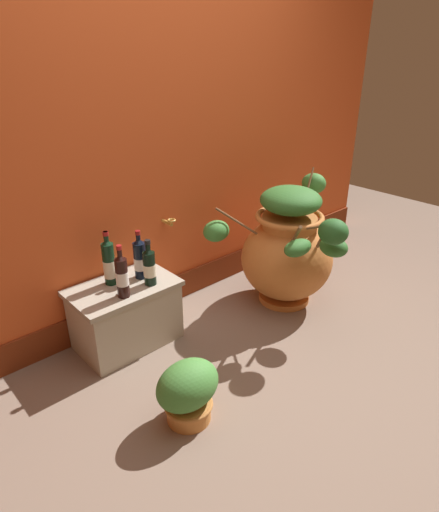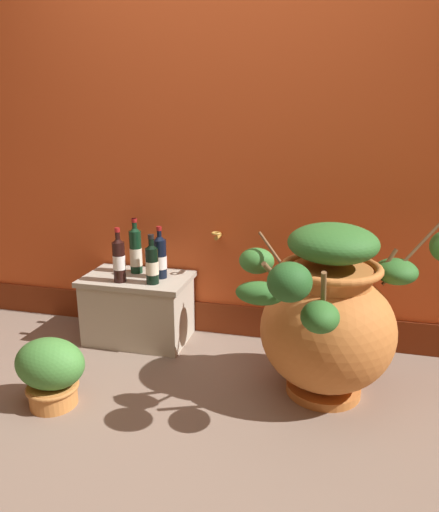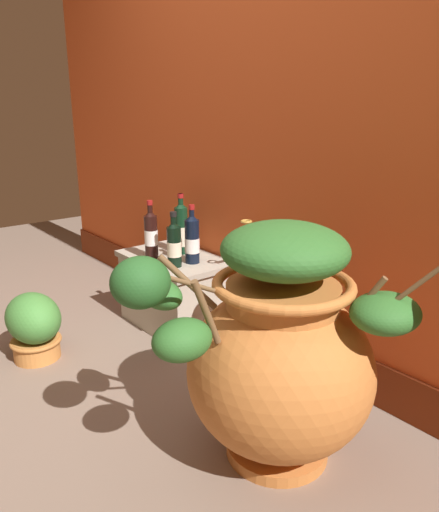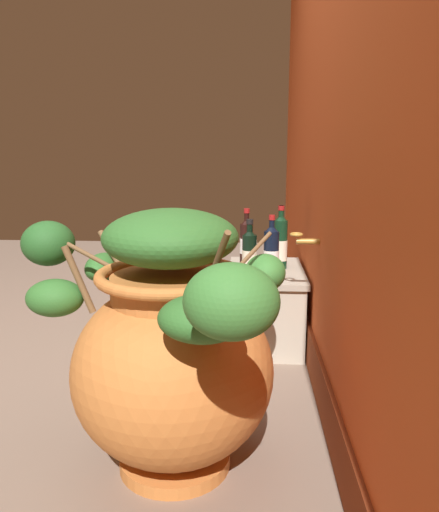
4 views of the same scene
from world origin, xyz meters
name	(u,v)px [view 1 (image 1 of 4)]	position (x,y,z in m)	size (l,w,h in m)	color
ground_plane	(291,375)	(0.00, 0.00, 0.00)	(7.00, 7.00, 0.00)	#7A6656
back_wall	(154,116)	(0.00, 1.20, 1.29)	(4.40, 0.33, 2.60)	#D15123
terracotta_urn	(288,248)	(0.61, 0.56, 0.41)	(1.10, 0.90, 0.86)	#C17033
stone_ledge	(126,313)	(-0.51, 0.89, 0.22)	(0.63, 0.39, 0.40)	#B2A893
wine_bottle_left	(122,275)	(-0.56, 0.78, 0.54)	(0.07, 0.07, 0.32)	black
wine_bottle_middle	(109,262)	(-0.54, 0.96, 0.54)	(0.07, 0.07, 0.33)	black
wine_bottle_right	(140,258)	(-0.37, 0.91, 0.53)	(0.08, 0.08, 0.31)	black
wine_bottle_back	(149,265)	(-0.37, 0.80, 0.52)	(0.07, 0.07, 0.28)	black
potted_shrub	(188,391)	(-0.62, 0.14, 0.18)	(0.33, 0.25, 0.33)	#CC7F3D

